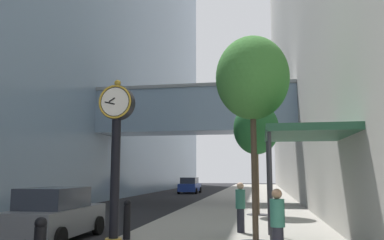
{
  "coord_description": "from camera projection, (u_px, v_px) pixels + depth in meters",
  "views": [
    {
      "loc": [
        4.58,
        -2.1,
        2.17
      ],
      "look_at": [
        1.07,
        17.65,
        4.93
      ],
      "focal_mm": 36.1,
      "sensor_mm": 36.0,
      "label": 1
    }
  ],
  "objects": [
    {
      "name": "car_blue_mid",
      "position": [
        190.0,
        186.0,
        41.7
      ],
      "size": [
        2.09,
        4.02,
        1.7
      ],
      "color": "navy",
      "rests_on": "ground"
    },
    {
      "name": "storefront_awning",
      "position": [
        305.0,
        135.0,
        11.44
      ],
      "size": [
        2.4,
        3.6,
        3.3
      ],
      "color": "#235138",
      "rests_on": "sidewalk_right"
    },
    {
      "name": "street_clock",
      "position": [
        115.0,
        159.0,
        9.2
      ],
      "size": [
        0.84,
        0.55,
        4.3
      ],
      "color": "black",
      "rests_on": "sidewalk_right"
    },
    {
      "name": "building_block_left",
      "position": [
        80.0,
        1.0,
        36.32
      ],
      "size": [
        23.84,
        80.0,
        36.62
      ],
      "color": "#758EA8",
      "rests_on": "ground"
    },
    {
      "name": "bollard_fourth",
      "position": [
        127.0,
        218.0,
        11.98
      ],
      "size": [
        0.24,
        0.24,
        1.21
      ],
      "color": "black",
      "rests_on": "sidewalk_right"
    },
    {
      "name": "car_grey_near",
      "position": [
        55.0,
        215.0,
        12.54
      ],
      "size": [
        2.01,
        4.07,
        1.7
      ],
      "color": "slate",
      "rests_on": "ground"
    },
    {
      "name": "pedestrian_walking",
      "position": [
        278.0,
        223.0,
        9.0
      ],
      "size": [
        0.48,
        0.48,
        1.67
      ],
      "color": "#23232D",
      "rests_on": "sidewalk_right"
    },
    {
      "name": "pedestrian_by_clock",
      "position": [
        240.0,
        206.0,
        13.39
      ],
      "size": [
        0.37,
        0.37,
        1.71
      ],
      "color": "#23232D",
      "rests_on": "sidewalk_right"
    },
    {
      "name": "sidewalk_right",
      "position": [
        249.0,
        199.0,
        31.2
      ],
      "size": [
        7.13,
        80.0,
        0.14
      ],
      "primitive_type": "cube",
      "color": "#9E998E",
      "rests_on": "ground"
    },
    {
      "name": "street_tree_near",
      "position": [
        252.0,
        79.0,
        11.96
      ],
      "size": [
        2.27,
        2.27,
        6.27
      ],
      "color": "#333335",
      "rests_on": "sidewalk_right"
    },
    {
      "name": "ground_plane",
      "position": [
        200.0,
        202.0,
        28.88
      ],
      "size": [
        110.0,
        110.0,
        0.0
      ],
      "primitive_type": "plane",
      "color": "black",
      "rests_on": "ground"
    },
    {
      "name": "street_tree_mid_near",
      "position": [
        256.0,
        129.0,
        19.46
      ],
      "size": [
        2.28,
        2.28,
        5.57
      ],
      "color": "#333335",
      "rests_on": "sidewalk_right"
    }
  ]
}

